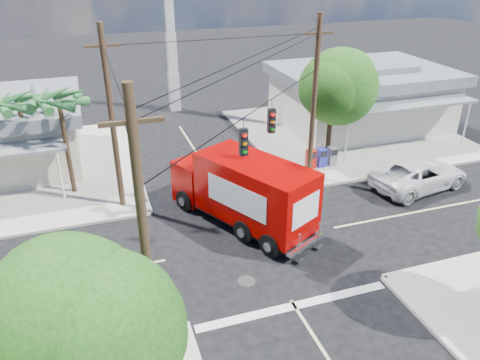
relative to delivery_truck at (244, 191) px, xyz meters
name	(u,v)px	position (x,y,z in m)	size (l,w,h in m)	color
ground	(254,243)	(-0.09, -1.76, -1.72)	(120.00, 120.00, 0.00)	black
sidewalk_ne	(346,132)	(10.79, 9.12, -1.65)	(14.12, 14.12, 0.14)	#ABA59A
sidewalk_nw	(12,175)	(-10.97, 9.12, -1.65)	(14.12, 14.12, 0.14)	#ABA59A
road_markings	(266,262)	(-0.09, -3.24, -1.72)	(32.00, 32.00, 0.01)	beige
building_ne	(361,95)	(12.41, 10.20, 0.60)	(11.80, 10.20, 4.50)	silver
radio_tower	(171,38)	(0.41, 18.24, 3.92)	(0.80, 0.80, 17.00)	silver
tree_sw_front	(80,318)	(-7.09, -9.31, 2.61)	(3.88, 3.78, 6.03)	#422D1C
tree_ne_front	(334,86)	(7.11, 4.99, 3.04)	(4.21, 4.14, 6.66)	#422D1C
tree_ne_back	(353,83)	(9.71, 7.19, 2.46)	(3.77, 3.66, 5.82)	#422D1C
palm_nw_front	(59,102)	(-7.59, 5.74, 3.32)	(3.01, 3.08, 5.59)	#422D1C
palm_nw_back	(19,105)	(-9.59, 7.24, 2.95)	(3.01, 3.08, 5.19)	#422D1C
utility_poles	(207,137)	(-1.68, -0.16, 2.95)	(12.00, 10.68, 9.00)	#473321
vending_boxes	(322,157)	(6.41, 4.44, -1.03)	(1.90, 0.50, 1.10)	#A21009
delivery_truck	(244,191)	(0.00, 0.00, 0.00)	(5.62, 8.01, 3.39)	black
parked_car	(419,174)	(10.25, 0.48, -0.94)	(2.61, 5.65, 1.57)	silver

